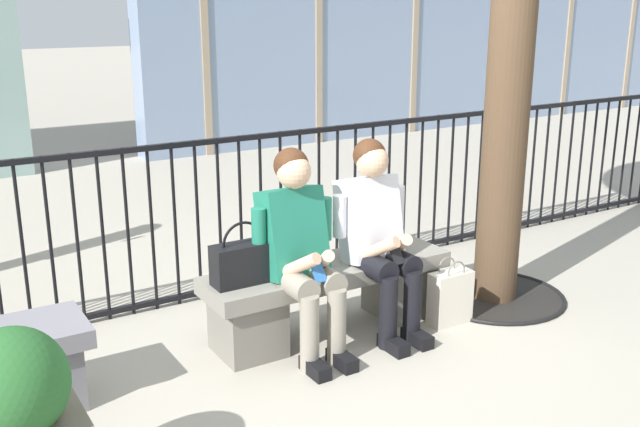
{
  "coord_description": "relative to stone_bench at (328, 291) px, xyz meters",
  "views": [
    {
      "loc": [
        -2.27,
        -3.61,
        2.02
      ],
      "look_at": [
        0.0,
        0.1,
        0.75
      ],
      "focal_mm": 41.29,
      "sensor_mm": 36.0,
      "label": 1
    }
  ],
  "objects": [
    {
      "name": "handbag_on_bench",
      "position": [
        -0.58,
        -0.01,
        0.31
      ],
      "size": [
        0.37,
        0.15,
        0.37
      ],
      "color": "black",
      "rests_on": "stone_bench"
    },
    {
      "name": "stone_bench",
      "position": [
        0.0,
        0.0,
        0.0
      ],
      "size": [
        1.6,
        0.44,
        0.45
      ],
      "color": "gray",
      "rests_on": "ground"
    },
    {
      "name": "shopping_bag",
      "position": [
        0.73,
        -0.31,
        -0.09
      ],
      "size": [
        0.29,
        0.13,
        0.44
      ],
      "color": "beige",
      "rests_on": "ground"
    },
    {
      "name": "plaza_railing",
      "position": [
        0.0,
        0.9,
        0.3
      ],
      "size": [
        10.01,
        0.04,
        1.13
      ],
      "color": "black",
      "rests_on": "ground"
    },
    {
      "name": "seated_person_companion",
      "position": [
        0.27,
        -0.13,
        0.38
      ],
      "size": [
        0.52,
        0.66,
        1.21
      ],
      "color": "black",
      "rests_on": "ground"
    },
    {
      "name": "ground_plane",
      "position": [
        0.0,
        0.0,
        -0.27
      ],
      "size": [
        60.0,
        60.0,
        0.0
      ],
      "primitive_type": "plane",
      "color": "#A8A091"
    },
    {
      "name": "seated_person_with_phone",
      "position": [
        -0.27,
        -0.13,
        0.38
      ],
      "size": [
        0.52,
        0.66,
        1.21
      ],
      "color": "gray",
      "rests_on": "ground"
    }
  ]
}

